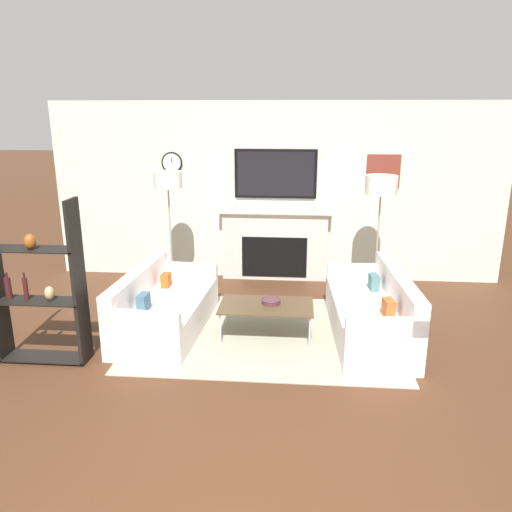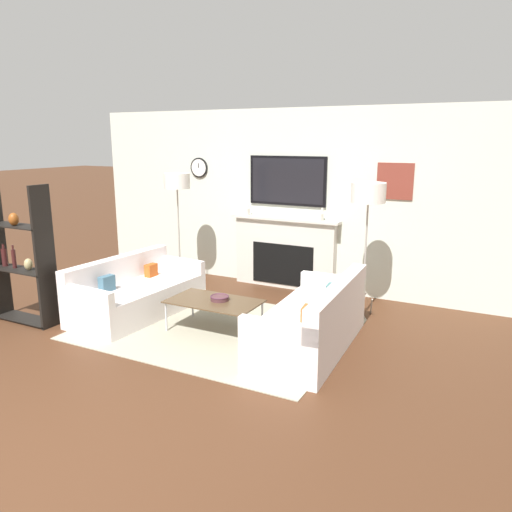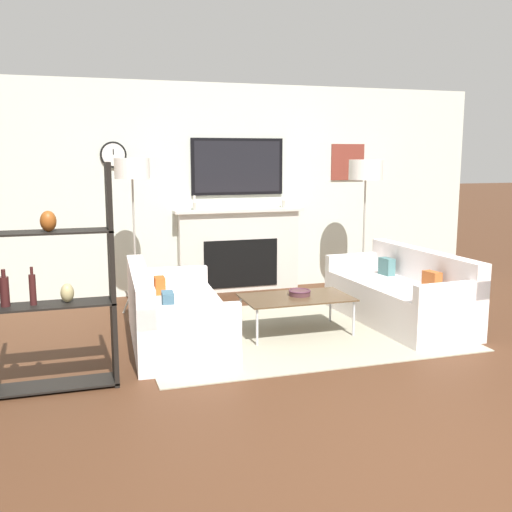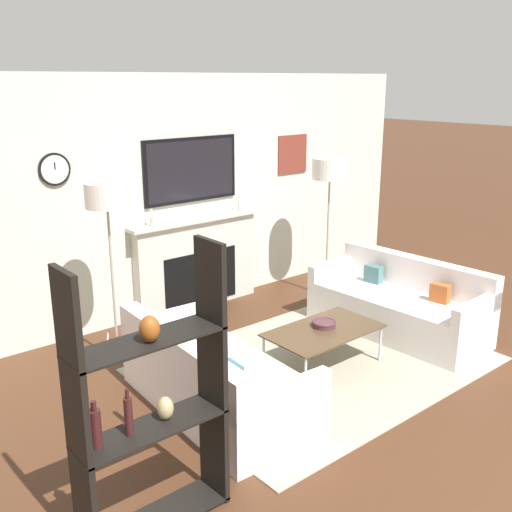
{
  "view_description": "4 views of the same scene",
  "coord_description": "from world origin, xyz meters",
  "px_view_note": "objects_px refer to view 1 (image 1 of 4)",
  "views": [
    {
      "loc": [
        0.34,
        -2.41,
        2.56
      ],
      "look_at": [
        -0.15,
        3.37,
        0.86
      ],
      "focal_mm": 35.0,
      "sensor_mm": 36.0,
      "label": 1
    },
    {
      "loc": [
        3.03,
        -1.79,
        2.26
      ],
      "look_at": [
        0.23,
        3.65,
        0.81
      ],
      "focal_mm": 35.0,
      "sensor_mm": 36.0,
      "label": 2
    },
    {
      "loc": [
        -2.16,
        -2.48,
        1.79
      ],
      "look_at": [
        -0.24,
        3.56,
        0.72
      ],
      "focal_mm": 42.0,
      "sensor_mm": 36.0,
      "label": 3
    },
    {
      "loc": [
        -3.8,
        -0.56,
        2.64
      ],
      "look_at": [
        -0.24,
        3.69,
        0.99
      ],
      "focal_mm": 42.0,
      "sensor_mm": 36.0,
      "label": 4
    }
  ],
  "objects_px": {
    "coffee_table": "(266,307)",
    "shelf_unit": "(37,286)",
    "floor_lamp_left": "(168,182)",
    "couch_right": "(372,314)",
    "floor_lamp_right": "(381,187)",
    "decorative_bowl": "(271,301)",
    "couch_left": "(163,309)"
  },
  "relations": [
    {
      "from": "floor_lamp_left",
      "to": "shelf_unit",
      "type": "height_order",
      "value": "floor_lamp_left"
    },
    {
      "from": "couch_right",
      "to": "shelf_unit",
      "type": "bearing_deg",
      "value": -166.39
    },
    {
      "from": "coffee_table",
      "to": "floor_lamp_left",
      "type": "xyz_separation_m",
      "value": [
        -1.45,
        1.33,
        1.25
      ]
    },
    {
      "from": "decorative_bowl",
      "to": "floor_lamp_right",
      "type": "bearing_deg",
      "value": 42.82
    },
    {
      "from": "decorative_bowl",
      "to": "floor_lamp_left",
      "type": "xyz_separation_m",
      "value": [
        -1.5,
        1.29,
        1.2
      ]
    },
    {
      "from": "couch_right",
      "to": "decorative_bowl",
      "type": "bearing_deg",
      "value": -179.55
    },
    {
      "from": "floor_lamp_right",
      "to": "decorative_bowl",
      "type": "bearing_deg",
      "value": -137.18
    },
    {
      "from": "couch_right",
      "to": "floor_lamp_right",
      "type": "distance_m",
      "value": 1.83
    },
    {
      "from": "floor_lamp_right",
      "to": "coffee_table",
      "type": "bearing_deg",
      "value": -137.24
    },
    {
      "from": "decorative_bowl",
      "to": "floor_lamp_left",
      "type": "bearing_deg",
      "value": 139.46
    },
    {
      "from": "decorative_bowl",
      "to": "floor_lamp_right",
      "type": "xyz_separation_m",
      "value": [
        1.39,
        1.29,
        1.17
      ]
    },
    {
      "from": "couch_right",
      "to": "shelf_unit",
      "type": "xyz_separation_m",
      "value": [
        -3.54,
        -0.86,
        0.55
      ]
    },
    {
      "from": "couch_left",
      "to": "floor_lamp_left",
      "type": "bearing_deg",
      "value": 99.16
    },
    {
      "from": "coffee_table",
      "to": "couch_right",
      "type": "bearing_deg",
      "value": 2.52
    },
    {
      "from": "couch_right",
      "to": "floor_lamp_right",
      "type": "relative_size",
      "value": 1.1
    },
    {
      "from": "coffee_table",
      "to": "floor_lamp_left",
      "type": "relative_size",
      "value": 0.62
    },
    {
      "from": "couch_right",
      "to": "floor_lamp_right",
      "type": "bearing_deg",
      "value": 80.74
    },
    {
      "from": "floor_lamp_right",
      "to": "shelf_unit",
      "type": "height_order",
      "value": "shelf_unit"
    },
    {
      "from": "couch_right",
      "to": "coffee_table",
      "type": "height_order",
      "value": "couch_right"
    },
    {
      "from": "floor_lamp_left",
      "to": "couch_right",
      "type": "bearing_deg",
      "value": -25.45
    },
    {
      "from": "couch_right",
      "to": "floor_lamp_left",
      "type": "distance_m",
      "value": 3.25
    },
    {
      "from": "shelf_unit",
      "to": "decorative_bowl",
      "type": "bearing_deg",
      "value": 19.77
    },
    {
      "from": "couch_left",
      "to": "coffee_table",
      "type": "bearing_deg",
      "value": -2.5
    },
    {
      "from": "floor_lamp_left",
      "to": "floor_lamp_right",
      "type": "distance_m",
      "value": 2.89
    },
    {
      "from": "couch_right",
      "to": "coffee_table",
      "type": "relative_size",
      "value": 1.75
    },
    {
      "from": "decorative_bowl",
      "to": "shelf_unit",
      "type": "distance_m",
      "value": 2.54
    },
    {
      "from": "coffee_table",
      "to": "shelf_unit",
      "type": "bearing_deg",
      "value": -160.82
    },
    {
      "from": "couch_left",
      "to": "couch_right",
      "type": "distance_m",
      "value": 2.48
    },
    {
      "from": "couch_right",
      "to": "floor_lamp_right",
      "type": "xyz_separation_m",
      "value": [
        0.21,
        1.28,
        1.3
      ]
    },
    {
      "from": "couch_left",
      "to": "couch_right",
      "type": "height_order",
      "value": "couch_right"
    },
    {
      "from": "coffee_table",
      "to": "shelf_unit",
      "type": "xyz_separation_m",
      "value": [
        -2.31,
        -0.8,
        0.47
      ]
    },
    {
      "from": "decorative_bowl",
      "to": "couch_left",
      "type": "bearing_deg",
      "value": 179.59
    }
  ]
}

